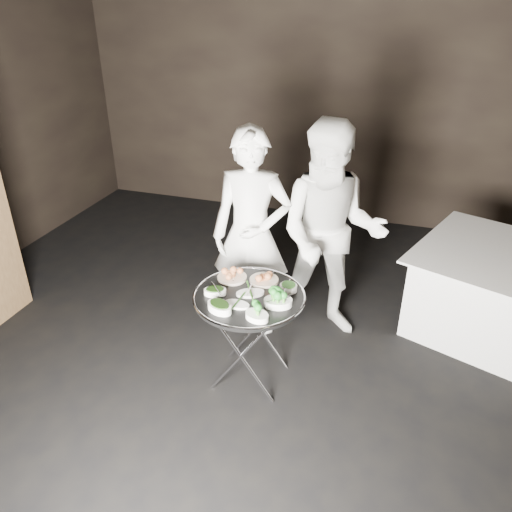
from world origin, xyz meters
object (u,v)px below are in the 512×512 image
(waiter_right, at_px, (330,234))
(waiter_left, at_px, (251,236))
(tray_stand, at_px, (249,335))
(dining_table, at_px, (495,293))
(serving_tray, at_px, (249,297))

(waiter_right, bearing_deg, waiter_left, -173.46)
(tray_stand, height_order, waiter_left, waiter_left)
(waiter_left, height_order, dining_table, waiter_left)
(dining_table, bearing_deg, waiter_right, -162.77)
(tray_stand, xyz_separation_m, serving_tray, (0.00, 0.00, 0.32))
(waiter_right, height_order, dining_table, waiter_right)
(waiter_left, distance_m, waiter_right, 0.61)
(dining_table, bearing_deg, serving_tray, -145.16)
(waiter_left, distance_m, dining_table, 2.05)
(tray_stand, bearing_deg, serving_tray, 0.00)
(waiter_right, bearing_deg, dining_table, 9.79)
(serving_tray, bearing_deg, waiter_right, 63.16)
(tray_stand, relative_size, waiter_left, 0.41)
(serving_tray, xyz_separation_m, waiter_left, (-0.20, 0.64, 0.14))
(tray_stand, bearing_deg, waiter_right, 63.16)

